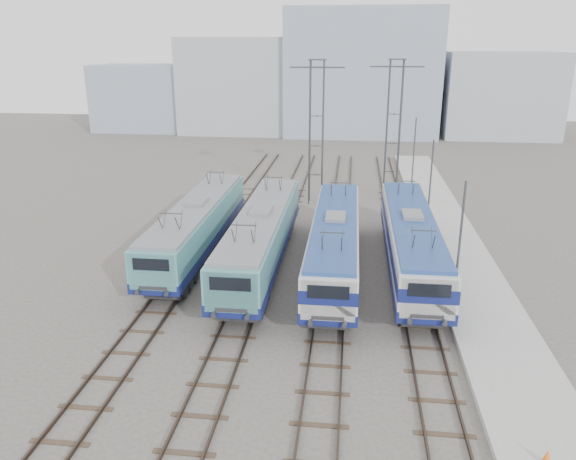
# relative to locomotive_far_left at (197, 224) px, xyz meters

# --- Properties ---
(ground) EXTENTS (160.00, 160.00, 0.00)m
(ground) POSITION_rel_locomotive_far_left_xyz_m (6.75, -8.32, -2.16)
(ground) COLOR #514C47
(platform) EXTENTS (4.00, 70.00, 0.30)m
(platform) POSITION_rel_locomotive_far_left_xyz_m (16.95, -0.32, -2.01)
(platform) COLOR #9E9E99
(platform) RESTS_ON ground
(locomotive_far_left) EXTENTS (2.74, 17.29, 3.25)m
(locomotive_far_left) POSITION_rel_locomotive_far_left_xyz_m (0.00, 0.00, 0.00)
(locomotive_far_left) COLOR navy
(locomotive_far_left) RESTS_ON ground
(locomotive_center_left) EXTENTS (2.82, 17.79, 3.35)m
(locomotive_center_left) POSITION_rel_locomotive_far_left_xyz_m (4.50, -1.80, 0.06)
(locomotive_center_left) COLOR navy
(locomotive_center_left) RESTS_ON ground
(locomotive_center_right) EXTENTS (2.74, 17.32, 3.26)m
(locomotive_center_right) POSITION_rel_locomotive_far_left_xyz_m (9.00, -2.20, 0.06)
(locomotive_center_right) COLOR navy
(locomotive_center_right) RESTS_ON ground
(locomotive_far_right) EXTENTS (2.77, 17.52, 3.29)m
(locomotive_far_right) POSITION_rel_locomotive_far_left_xyz_m (13.50, -1.45, 0.08)
(locomotive_far_right) COLOR navy
(locomotive_far_right) RESTS_ON ground
(catenary_tower_west) EXTENTS (4.50, 1.20, 12.00)m
(catenary_tower_west) POSITION_rel_locomotive_far_left_xyz_m (6.75, 13.68, 4.48)
(catenary_tower_west) COLOR #3F4247
(catenary_tower_west) RESTS_ON ground
(catenary_tower_east) EXTENTS (4.50, 1.20, 12.00)m
(catenary_tower_east) POSITION_rel_locomotive_far_left_xyz_m (13.25, 15.68, 4.48)
(catenary_tower_east) COLOR #3F4247
(catenary_tower_east) RESTS_ON ground
(mast_front) EXTENTS (0.12, 0.12, 7.00)m
(mast_front) POSITION_rel_locomotive_far_left_xyz_m (15.35, -6.32, 1.34)
(mast_front) COLOR #3F4247
(mast_front) RESTS_ON ground
(mast_mid) EXTENTS (0.12, 0.12, 7.00)m
(mast_mid) POSITION_rel_locomotive_far_left_xyz_m (15.35, 5.68, 1.34)
(mast_mid) COLOR #3F4247
(mast_mid) RESTS_ON ground
(mast_rear) EXTENTS (0.12, 0.12, 7.00)m
(mast_rear) POSITION_rel_locomotive_far_left_xyz_m (15.35, 17.68, 1.34)
(mast_rear) COLOR #3F4247
(mast_rear) RESTS_ON ground
(safety_cone) EXTENTS (0.34, 0.34, 0.54)m
(safety_cone) POSITION_rel_locomotive_far_left_xyz_m (16.50, -17.77, -1.59)
(safety_cone) COLOR orange
(safety_cone) RESTS_ON platform
(building_west) EXTENTS (18.00, 12.00, 14.00)m
(building_west) POSITION_rel_locomotive_far_left_xyz_m (-7.25, 53.68, 4.84)
(building_west) COLOR #9CA1AD
(building_west) RESTS_ON ground
(building_center) EXTENTS (22.00, 14.00, 18.00)m
(building_center) POSITION_rel_locomotive_far_left_xyz_m (10.75, 53.68, 6.84)
(building_center) COLOR #8A98AA
(building_center) RESTS_ON ground
(building_east) EXTENTS (16.00, 12.00, 12.00)m
(building_east) POSITION_rel_locomotive_far_left_xyz_m (30.75, 53.68, 3.84)
(building_east) COLOR #9CA1AD
(building_east) RESTS_ON ground
(building_far_west) EXTENTS (14.00, 10.00, 10.00)m
(building_far_west) POSITION_rel_locomotive_far_left_xyz_m (-23.25, 53.68, 2.84)
(building_far_west) COLOR #8A98AA
(building_far_west) RESTS_ON ground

